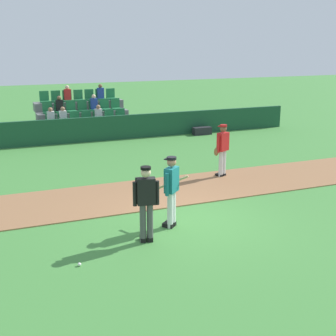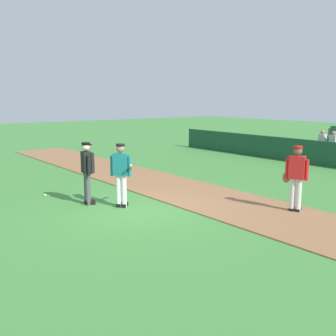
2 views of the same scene
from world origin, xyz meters
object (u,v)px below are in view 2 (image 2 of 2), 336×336
baseball (45,195)px  runner_red_jersey (296,176)px  batter_teal_jersey (121,173)px  umpire_home_plate (87,169)px

baseball → runner_red_jersey: bearing=38.8°
batter_teal_jersey → baseball: (-2.51, -1.22, -0.93)m
umpire_home_plate → runner_red_jersey: size_ratio=1.00×
umpire_home_plate → batter_teal_jersey: bearing=34.6°
batter_teal_jersey → baseball: size_ratio=23.78×
umpire_home_plate → baseball: umpire_home_plate is taller
umpire_home_plate → baseball: size_ratio=23.78×
batter_teal_jersey → baseball: 2.94m
runner_red_jersey → baseball: (-5.70, -4.59, -0.93)m
batter_teal_jersey → umpire_home_plate: 1.03m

